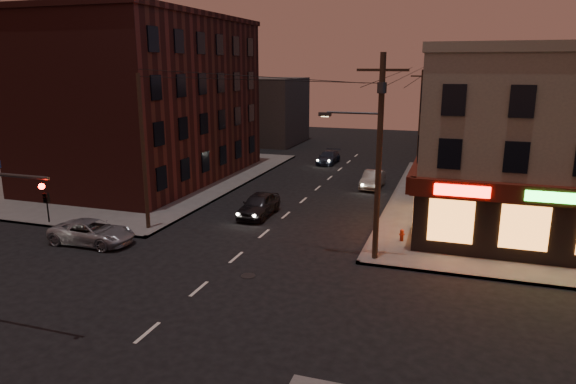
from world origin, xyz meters
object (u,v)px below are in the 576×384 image
at_px(sedan_mid, 373,179).
at_px(sedan_near, 259,205).
at_px(sedan_far, 328,157).
at_px(suv_cross, 92,232).
at_px(fire_hydrant, 402,235).

bearing_deg(sedan_mid, sedan_near, -117.48).
bearing_deg(sedan_far, suv_cross, -102.74).
relative_size(sedan_near, sedan_mid, 1.07).
bearing_deg(fire_hydrant, sedan_near, 165.14).
xyz_separation_m(sedan_near, sedan_far, (-0.16, 19.27, -0.14)).
bearing_deg(suv_cross, fire_hydrant, -71.87).
bearing_deg(fire_hydrant, sedan_mid, 106.08).
bearing_deg(sedan_mid, suv_cross, -122.68).
xyz_separation_m(sedan_near, fire_hydrant, (9.42, -2.50, -0.24)).
xyz_separation_m(suv_cross, sedan_far, (6.56, 27.15, -0.04)).
distance_m(suv_cross, sedan_near, 10.36).
relative_size(suv_cross, fire_hydrant, 7.04).
bearing_deg(suv_cross, sedan_far, -13.89).
bearing_deg(fire_hydrant, suv_cross, -161.57).
height_order(suv_cross, sedan_near, sedan_near).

